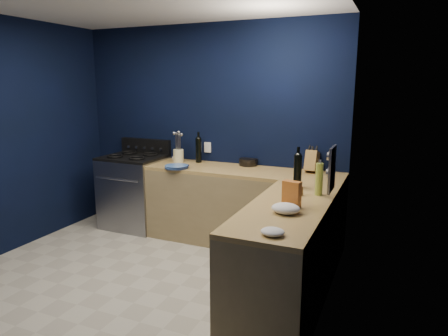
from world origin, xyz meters
The scene contains 26 objects.
floor centered at (0.00, 0.00, -0.01)m, with size 3.50×3.50×0.02m, color #ADA797.
wall_back centered at (0.00, 1.76, 1.30)m, with size 3.50×0.02×2.60m, color black.
wall_right centered at (1.76, 0.00, 1.30)m, with size 0.02×3.50×2.60m, color black.
cab_back centered at (0.60, 1.44, 0.43)m, with size 2.30×0.63×0.86m, color #8F7A51.
top_back centered at (0.60, 1.44, 0.88)m, with size 2.30×0.63×0.04m, color olive.
cab_right centered at (1.44, 0.29, 0.43)m, with size 0.63×1.67×0.86m, color #8F7A51.
top_right centered at (1.44, 0.29, 0.88)m, with size 0.63×1.67×0.04m, color olive.
gas_range centered at (-0.93, 1.42, 0.46)m, with size 0.76×0.66×0.92m, color gray.
oven_door centered at (-0.93, 1.10, 0.45)m, with size 0.59×0.02×0.42m, color black.
cooktop centered at (-0.93, 1.42, 0.94)m, with size 0.76×0.66×0.03m, color black.
backguard centered at (-0.93, 1.72, 1.04)m, with size 0.76×0.06×0.20m, color black.
spice_panel centered at (1.74, 0.55, 1.18)m, with size 0.02×0.28×0.38m, color gray.
wall_outlet centered at (0.00, 1.74, 1.08)m, with size 0.09×0.02×0.13m, color white.
plate_stack centered at (-0.15, 1.20, 0.92)m, with size 0.28×0.28×0.03m, color #3E69AD.
ramekin centered at (-0.45, 1.69, 0.92)m, with size 0.09×0.09×0.03m, color white.
utensil_crock centered at (-0.32, 1.54, 0.98)m, with size 0.13×0.13×0.16m, color #F4EAC5.
wine_bottle_back centered at (-0.07, 1.62, 1.05)m, with size 0.08×0.08×0.31m, color black.
lemon_basket centered at (0.57, 1.69, 0.94)m, with size 0.22×0.22×0.08m, color black.
knife_block centered at (1.35, 1.66, 1.02)m, with size 0.13×0.21×0.23m, color olive.
wine_bottle_right centered at (1.36, 0.90, 1.06)m, with size 0.08×0.08×0.31m, color black.
oil_bottle centered at (1.61, 0.70, 1.05)m, with size 0.07×0.07×0.29m, color #9BAF3E.
spice_jar_near centered at (1.33, 0.60, 0.95)m, with size 0.05×0.05×0.10m, color olive.
spice_jar_far centered at (1.46, 0.63, 0.94)m, with size 0.04×0.04×0.08m, color olive.
crouton_bag centered at (1.47, 0.26, 1.01)m, with size 0.15×0.07×0.21m, color #BA3F1E.
towel_front centered at (1.47, 0.08, 0.94)m, with size 0.22×0.19×0.08m, color white.
towel_end centered at (1.51, -0.40, 0.92)m, with size 0.16×0.15×0.05m, color white.
Camera 1 is at (2.22, -2.83, 1.89)m, focal length 32.27 mm.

